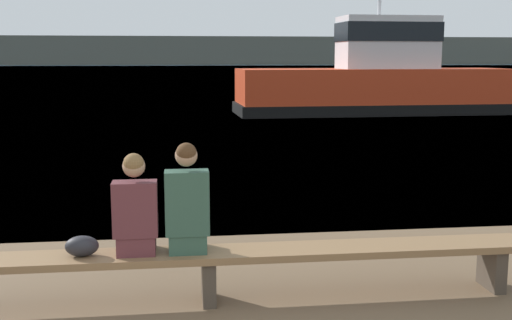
{
  "coord_description": "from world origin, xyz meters",
  "views": [
    {
      "loc": [
        -0.02,
        -3.12,
        2.25
      ],
      "look_at": [
        1.08,
        5.56,
        0.83
      ],
      "focal_mm": 45.0,
      "sensor_mm": 36.0,
      "label": 1
    }
  ],
  "objects_px": {
    "bench_main": "(208,261)",
    "person_left": "(135,211)",
    "shopping_bag": "(82,246)",
    "person_right": "(187,205)",
    "tugboat_red": "(376,83)"
  },
  "relations": [
    {
      "from": "bench_main",
      "to": "person_right",
      "type": "distance_m",
      "value": 0.57
    },
    {
      "from": "bench_main",
      "to": "person_left",
      "type": "relative_size",
      "value": 6.62
    },
    {
      "from": "person_left",
      "to": "person_right",
      "type": "bearing_deg",
      "value": -0.21
    },
    {
      "from": "shopping_bag",
      "to": "tugboat_red",
      "type": "height_order",
      "value": "tugboat_red"
    },
    {
      "from": "shopping_bag",
      "to": "bench_main",
      "type": "bearing_deg",
      "value": 0.1
    },
    {
      "from": "bench_main",
      "to": "tugboat_red",
      "type": "bearing_deg",
      "value": 68.11
    },
    {
      "from": "bench_main",
      "to": "tugboat_red",
      "type": "height_order",
      "value": "tugboat_red"
    },
    {
      "from": "bench_main",
      "to": "person_right",
      "type": "bearing_deg",
      "value": -179.53
    },
    {
      "from": "person_left",
      "to": "tugboat_red",
      "type": "xyz_separation_m",
      "value": [
        8.36,
        19.19,
        0.32
      ]
    },
    {
      "from": "person_right",
      "to": "tugboat_red",
      "type": "relative_size",
      "value": 0.09
    },
    {
      "from": "person_right",
      "to": "person_left",
      "type": "bearing_deg",
      "value": 179.79
    },
    {
      "from": "bench_main",
      "to": "shopping_bag",
      "type": "xyz_separation_m",
      "value": [
        -1.13,
        -0.0,
        0.18
      ]
    },
    {
      "from": "shopping_bag",
      "to": "tugboat_red",
      "type": "xyz_separation_m",
      "value": [
        8.84,
        19.19,
        0.63
      ]
    },
    {
      "from": "bench_main",
      "to": "person_right",
      "type": "xyz_separation_m",
      "value": [
        -0.19,
        -0.0,
        0.53
      ]
    },
    {
      "from": "person_right",
      "to": "tugboat_red",
      "type": "xyz_separation_m",
      "value": [
        7.9,
        19.19,
        0.28
      ]
    }
  ]
}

